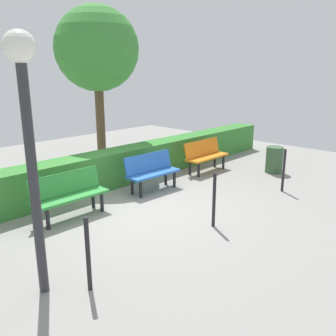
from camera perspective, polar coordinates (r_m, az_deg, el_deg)
ground_plane at (r=7.48m, az=-4.40°, el=-6.16°), size 16.00×16.00×0.00m
bench_orange at (r=9.95m, az=5.94°, el=2.16°), size 1.43×0.48×0.86m
bench_blue at (r=8.33m, az=-2.61°, el=-0.39°), size 1.37×0.52×0.86m
bench_green at (r=7.06m, az=-15.45°, el=-3.85°), size 1.47×0.47×0.86m
hedge_row at (r=9.07m, az=-6.87°, el=0.48°), size 11.31×0.66×0.85m
tree_near at (r=10.42m, az=-11.22°, el=17.93°), size 2.28×2.28×4.42m
railing_post_near at (r=8.66m, az=17.88°, el=-0.37°), size 0.06×0.06×1.00m
railing_post_mid at (r=6.44m, az=7.32°, el=-5.10°), size 0.06×0.06×1.00m
railing_post_far at (r=4.74m, az=-12.58°, el=-13.22°), size 0.06×0.06×1.00m
lamp_post at (r=4.36m, az=-21.54°, el=7.85°), size 0.36×0.36×3.15m
trash_bin at (r=10.24m, az=16.51°, el=1.27°), size 0.46×0.46×0.71m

